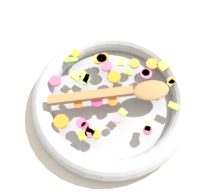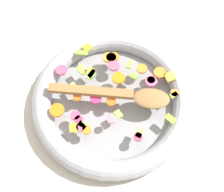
{
  "view_description": "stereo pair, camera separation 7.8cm",
  "coord_description": "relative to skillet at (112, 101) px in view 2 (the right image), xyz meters",
  "views": [
    {
      "loc": [
        -0.34,
        0.03,
        0.75
      ],
      "look_at": [
        0.0,
        0.0,
        0.05
      ],
      "focal_mm": 50.0,
      "sensor_mm": 36.0,
      "label": 1
    },
    {
      "loc": [
        -0.34,
        -0.05,
        0.75
      ],
      "look_at": [
        0.0,
        0.0,
        0.05
      ],
      "focal_mm": 50.0,
      "sensor_mm": 36.0,
      "label": 2
    }
  ],
  "objects": [
    {
      "name": "ground_plane",
      "position": [
        0.0,
        0.0,
        -0.02
      ],
      "size": [
        4.0,
        4.0,
        0.0
      ],
      "primitive_type": "plane",
      "color": "beige"
    },
    {
      "name": "skillet",
      "position": [
        0.0,
        0.0,
        0.0
      ],
      "size": [
        0.41,
        0.41,
        0.05
      ],
      "color": "gray",
      "rests_on": "ground_plane"
    },
    {
      "name": "chopped_vegetables",
      "position": [
        0.02,
        0.01,
        0.03
      ],
      "size": [
        0.26,
        0.33,
        0.01
      ],
      "color": "orange",
      "rests_on": "skillet"
    },
    {
      "name": "wooden_spoon",
      "position": [
        0.0,
        -0.03,
        0.04
      ],
      "size": [
        0.06,
        0.3,
        0.01
      ],
      "color": "olive",
      "rests_on": "chopped_vegetables"
    }
  ]
}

